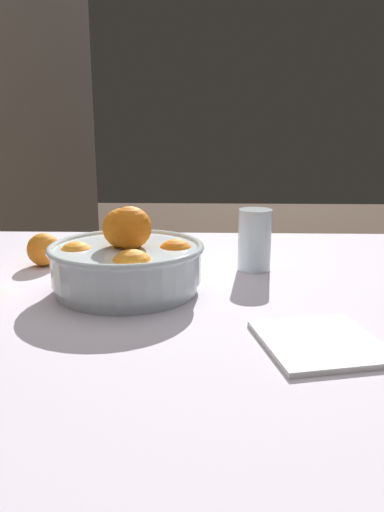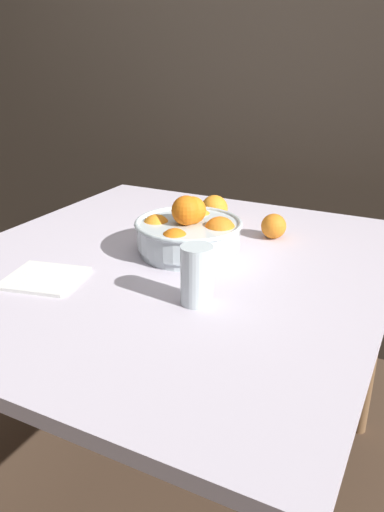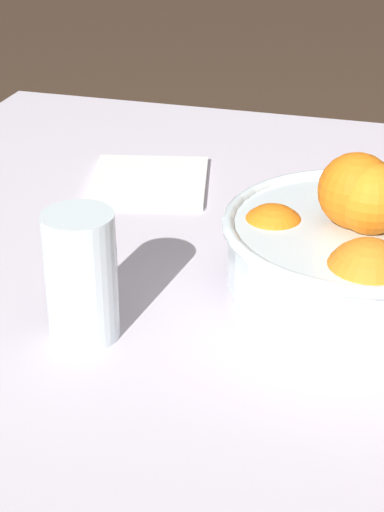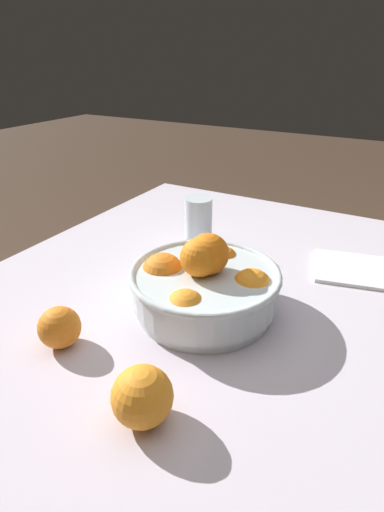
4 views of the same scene
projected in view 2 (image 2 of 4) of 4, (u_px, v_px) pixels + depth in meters
ground_plane at (172, 486)px, 1.53m from camera, size 12.00×12.00×0.00m
back_wall at (299, 32)px, 1.88m from camera, size 8.00×0.05×2.60m
dining_table at (168, 288)px, 1.27m from camera, size 1.05×1.15×0.76m
fruit_bowl at (189, 233)px, 1.26m from camera, size 0.27×0.27×0.15m
juice_glass at (197, 278)px, 1.01m from camera, size 0.07×0.07×0.13m
orange_loose_near_bowl at (274, 226)px, 1.37m from camera, size 0.07×0.07×0.07m
orange_loose_front at (214, 209)px, 1.50m from camera, size 0.08×0.08×0.08m
napkin at (44, 278)px, 1.13m from camera, size 0.19×0.18×0.01m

